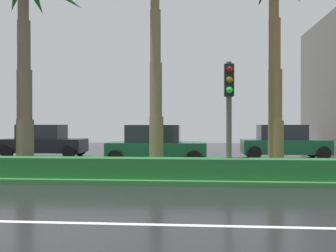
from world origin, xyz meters
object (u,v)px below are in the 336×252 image
(palm_tree_centre_left, at_px, (24,4))
(car_in_traffic_leading, at_px, (44,141))
(traffic_signal_median_right, at_px, (229,98))
(car_in_traffic_second, at_px, (156,145))
(car_in_traffic_third, at_px, (284,142))

(palm_tree_centre_left, height_order, car_in_traffic_leading, palm_tree_centre_left)
(traffic_signal_median_right, distance_m, car_in_traffic_second, 6.03)
(car_in_traffic_leading, distance_m, car_in_traffic_second, 7.19)
(car_in_traffic_third, bearing_deg, car_in_traffic_second, -152.70)
(car_in_traffic_leading, height_order, car_in_traffic_second, same)
(traffic_signal_median_right, xyz_separation_m, car_in_traffic_leading, (-9.20, 8.30, -1.72))
(car_in_traffic_third, bearing_deg, traffic_signal_median_right, -112.60)
(traffic_signal_median_right, xyz_separation_m, car_in_traffic_second, (-2.77, 5.07, -1.72))
(car_in_traffic_leading, height_order, car_in_traffic_third, same)
(traffic_signal_median_right, height_order, car_in_traffic_third, traffic_signal_median_right)
(palm_tree_centre_left, xyz_separation_m, car_in_traffic_second, (4.39, 3.37, -5.23))
(car_in_traffic_leading, distance_m, car_in_traffic_third, 12.64)
(palm_tree_centre_left, relative_size, traffic_signal_median_right, 2.19)
(car_in_traffic_second, bearing_deg, palm_tree_centre_left, -142.43)
(traffic_signal_median_right, height_order, car_in_traffic_leading, traffic_signal_median_right)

